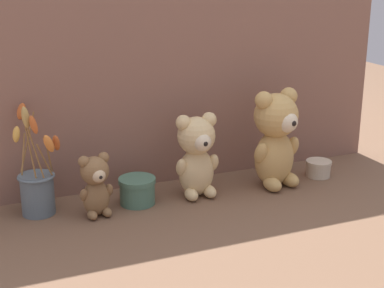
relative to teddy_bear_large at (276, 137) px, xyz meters
name	(u,v)px	position (x,y,z in m)	size (l,w,h in m)	color
ground_plane	(195,198)	(-0.27, 0.00, -0.16)	(4.00, 4.00, 0.00)	brown
backdrop_wall	(174,66)	(-0.27, 0.17, 0.21)	(1.44, 0.02, 0.75)	#845B4C
teddy_bear_large	(276,137)	(0.00, 0.00, 0.00)	(0.17, 0.16, 0.31)	tan
teddy_bear_medium	(197,154)	(-0.26, 0.02, -0.03)	(0.14, 0.13, 0.26)	#DBBC84
teddy_bear_small	(96,184)	(-0.57, -0.01, -0.07)	(0.10, 0.09, 0.18)	olive
flower_vase	(37,186)	(-0.72, 0.07, -0.08)	(0.13, 0.16, 0.32)	slate
decorative_tin_tall	(318,168)	(0.18, 0.01, -0.13)	(0.08, 0.08, 0.05)	beige
decorative_tin_short	(137,191)	(-0.44, 0.03, -0.12)	(0.11, 0.11, 0.08)	#47705B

